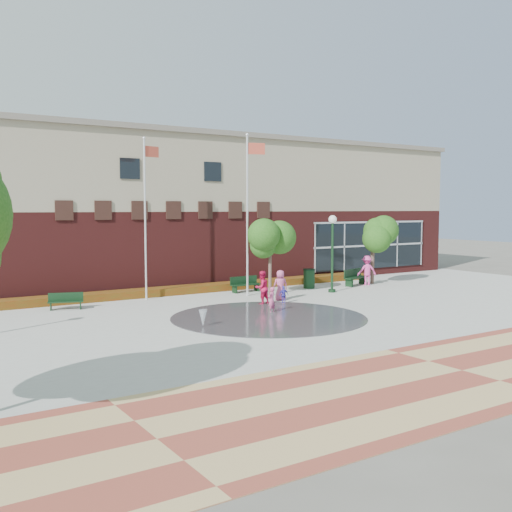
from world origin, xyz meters
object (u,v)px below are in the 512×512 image
flagpole_right (248,206)px  bench_left (66,304)px  child_splash (272,300)px  flagpole_left (146,210)px  trash_can (309,279)px

flagpole_right → bench_left: (-9.43, 0.87, -4.57)m
flagpole_right → child_splash: flagpole_right is taller
flagpole_right → child_splash: bearing=-94.5°
flagpole_left → trash_can: 10.52m
flagpole_right → trash_can: flagpole_right is taller
flagpole_left → bench_left: bearing=178.0°
trash_can → flagpole_left: bearing=173.5°
bench_left → child_splash: child_splash is taller
bench_left → flagpole_left: bearing=28.8°
bench_left → flagpole_right: bearing=12.7°
trash_can → flagpole_right: bearing=-172.5°
flagpole_left → trash_can: bearing=-19.2°
bench_left → child_splash: size_ratio=1.39×
flagpole_left → bench_left: 6.21m
flagpole_left → bench_left: (-4.35, -0.83, -4.36)m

